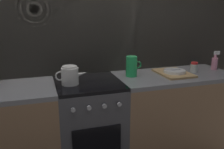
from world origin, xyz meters
The scene contains 8 objects.
back_wall centered at (0.00, 0.32, 1.20)m, with size 3.60×0.05×2.40m.
stove_unit centered at (0.00, 0.00, 0.45)m, with size 0.60×0.63×0.90m.
counter_right centered at (0.90, 0.00, 0.45)m, with size 1.20×0.60×0.90m.
kettle centered at (-0.17, -0.03, 0.98)m, with size 0.28×0.15×0.17m.
pitcher centered at (0.45, 0.06, 1.00)m, with size 0.16×0.11×0.20m.
dish_pile centered at (0.89, 0.00, 0.92)m, with size 0.30×0.40×0.06m.
spice_jar centered at (1.14, 0.02, 0.95)m, with size 0.08×0.08×0.10m.
spray_bottle centered at (1.41, 0.04, 0.98)m, with size 0.08×0.06×0.20m.
Camera 1 is at (-0.42, -2.06, 1.54)m, focal length 38.43 mm.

